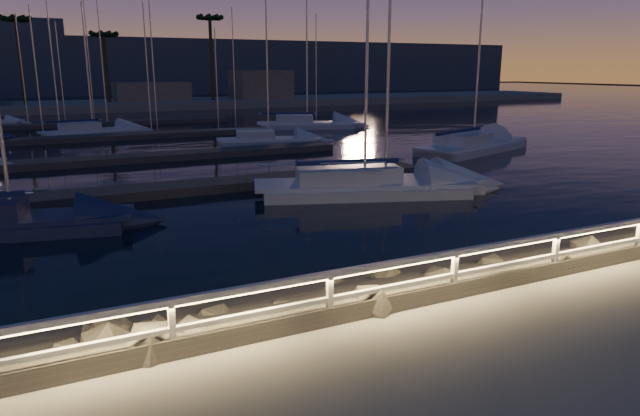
# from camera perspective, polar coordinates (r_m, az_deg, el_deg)

# --- Properties ---
(ground) EXTENTS (400.00, 400.00, 0.00)m
(ground) POSITION_cam_1_polar(r_m,az_deg,el_deg) (12.24, 9.46, -9.51)
(ground) COLOR gray
(ground) RESTS_ON ground
(harbor_water) EXTENTS (400.00, 440.00, 0.60)m
(harbor_water) POSITION_cam_1_polar(r_m,az_deg,el_deg) (41.26, -16.59, 5.18)
(harbor_water) COLOR black
(harbor_water) RESTS_ON ground
(guard_rail) EXTENTS (44.11, 0.12, 1.06)m
(guard_rail) POSITION_cam_1_polar(r_m,az_deg,el_deg) (11.92, 9.34, -6.16)
(guard_rail) COLOR white
(guard_rail) RESTS_ON ground
(riprap) EXTENTS (35.48, 2.81, 1.35)m
(riprap) POSITION_cam_1_polar(r_m,az_deg,el_deg) (11.86, -21.56, -12.44)
(riprap) COLOR #5F5951
(riprap) RESTS_ON ground
(floating_docks) EXTENTS (22.00, 36.00, 0.40)m
(floating_docks) POSITION_cam_1_polar(r_m,az_deg,el_deg) (42.43, -16.95, 6.15)
(floating_docks) COLOR #5E554E
(floating_docks) RESTS_ON ground
(far_shore) EXTENTS (160.00, 14.00, 5.20)m
(far_shore) POSITION_cam_1_polar(r_m,az_deg,el_deg) (83.51, -21.87, 9.72)
(far_shore) COLOR gray
(far_shore) RESTS_ON ground
(palm_left) EXTENTS (3.00, 3.00, 11.20)m
(palm_left) POSITION_cam_1_polar(r_m,az_deg,el_deg) (81.27, -28.14, 16.00)
(palm_left) COLOR #4D3823
(palm_left) RESTS_ON ground
(palm_center) EXTENTS (3.00, 3.00, 9.70)m
(palm_center) POSITION_cam_1_polar(r_m,az_deg,el_deg) (82.64, -20.83, 15.69)
(palm_center) COLOR #4D3823
(palm_center) RESTS_ON ground
(palm_right) EXTENTS (3.00, 3.00, 12.20)m
(palm_right) POSITION_cam_1_polar(r_m,az_deg,el_deg) (84.42, -10.96, 17.78)
(palm_right) COLOR #4D3823
(palm_right) RESTS_ON ground
(sailboat_b) EXTENTS (7.95, 3.76, 13.06)m
(sailboat_b) POSITION_cam_1_polar(r_m,az_deg,el_deg) (21.75, -28.94, -1.17)
(sailboat_b) COLOR navy
(sailboat_b) RESTS_ON ground
(sailboat_c) EXTENTS (9.30, 4.64, 15.21)m
(sailboat_c) POSITION_cam_1_polar(r_m,az_deg,el_deg) (25.47, 6.00, 2.52)
(sailboat_c) COLOR silver
(sailboat_c) RESTS_ON ground
(sailboat_d) EXTENTS (9.85, 5.67, 16.10)m
(sailboat_d) POSITION_cam_1_polar(r_m,az_deg,el_deg) (24.95, 3.87, 2.32)
(sailboat_d) COLOR silver
(sailboat_d) RESTS_ON ground
(sailboat_g) EXTENTS (7.65, 3.96, 12.51)m
(sailboat_g) POSITION_cam_1_polar(r_m,az_deg,el_deg) (41.57, -5.44, 6.82)
(sailboat_g) COLOR silver
(sailboat_g) RESTS_ON ground
(sailboat_h) EXTENTS (10.49, 6.16, 17.17)m
(sailboat_h) POSITION_cam_1_polar(r_m,az_deg,el_deg) (39.25, 14.87, 6.12)
(sailboat_h) COLOR silver
(sailboat_h) RESTS_ON ground
(sailboat_k) EXTENTS (8.32, 4.16, 13.61)m
(sailboat_k) POSITION_cam_1_polar(r_m,az_deg,el_deg) (50.50, -21.97, 7.14)
(sailboat_k) COLOR silver
(sailboat_k) RESTS_ON ground
(sailboat_l) EXTENTS (9.49, 5.66, 15.55)m
(sailboat_l) POSITION_cam_1_polar(r_m,az_deg,el_deg) (53.22, -1.56, 8.44)
(sailboat_l) COLOR silver
(sailboat_l) RESTS_ON ground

